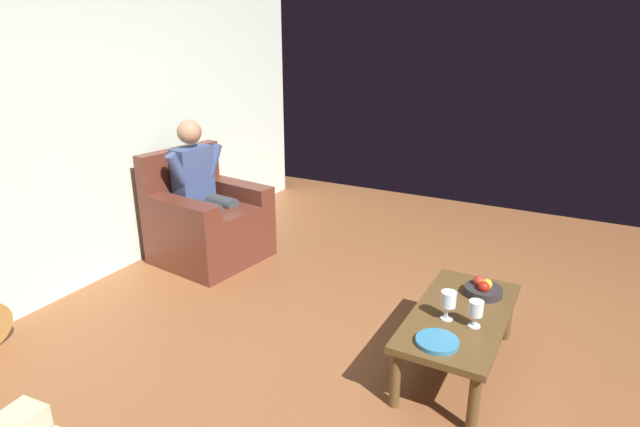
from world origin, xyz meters
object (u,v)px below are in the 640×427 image
wine_glass_near (476,310)px  coffee_table (459,321)px  wine_glass_far (448,301)px  person_seated (203,187)px  armchair (207,223)px  fruit_bowl (483,289)px  decorative_dish (437,342)px

wine_glass_near → coffee_table: bearing=-137.1°
coffee_table → wine_glass_far: bearing=-26.6°
person_seated → wine_glass_far: size_ratio=7.14×
wine_glass_near → armchair: bearing=-106.0°
armchair → person_seated: (-0.00, -0.02, 0.32)m
armchair → coffee_table: armchair is taller
person_seated → coffee_table: 2.47m
armchair → fruit_bowl: armchair is taller
decorative_dish → armchair: bearing=-112.5°
coffee_table → person_seated: bearing=-104.1°
coffee_table → wine_glass_near: wine_glass_near is taller
armchair → decorative_dish: (0.97, 2.33, 0.06)m
person_seated → decorative_dish: 2.55m
coffee_table → fruit_bowl: bearing=166.2°
wine_glass_near → fruit_bowl: wine_glass_near is taller
wine_glass_near → wine_glass_far: (-0.01, -0.15, 0.01)m
coffee_table → decorative_dish: size_ratio=4.70×
wine_glass_far → fruit_bowl: (-0.39, 0.12, -0.08)m
person_seated → decorative_dish: size_ratio=5.38×
wine_glass_far → fruit_bowl: 0.42m
wine_glass_near → person_seated: bearing=-105.9°
decorative_dish → coffee_table: bearing=175.2°
armchair → decorative_dish: size_ratio=4.22×
armchair → fruit_bowl: bearing=90.4°
armchair → wine_glass_near: armchair is taller
person_seated → fruit_bowl: (0.31, 2.45, -0.24)m
armchair → coffee_table: bearing=83.5°
wine_glass_near → decorative_dish: 0.31m
wine_glass_near → wine_glass_far: bearing=-92.3°
armchair → fruit_bowl: 2.45m
coffee_table → decorative_dish: decorative_dish is taller
wine_glass_far → decorative_dish: (0.27, 0.02, -0.10)m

